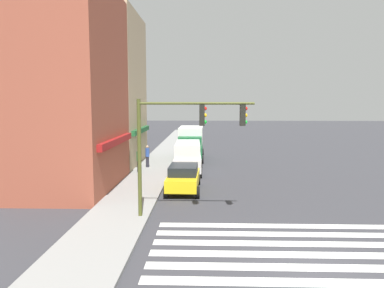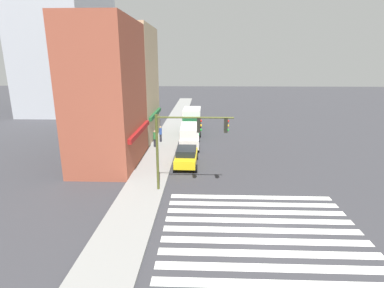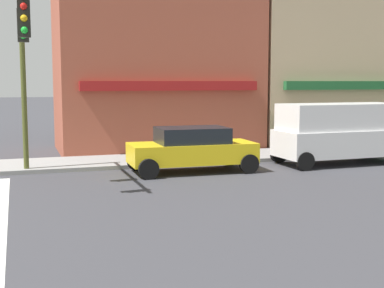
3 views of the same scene
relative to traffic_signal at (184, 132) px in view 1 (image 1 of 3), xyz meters
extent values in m
plane|color=#38383D|center=(-4.98, -4.38, -4.05)|extent=(200.00, 200.00, 0.00)
cube|color=gray|center=(-4.98, 3.12, -3.98)|extent=(120.00, 3.00, 0.15)
cube|color=silver|center=(-6.01, -4.38, -4.05)|extent=(0.57, 10.80, 0.01)
cube|color=silver|center=(-4.98, -4.38, -4.05)|extent=(0.57, 10.80, 0.01)
cube|color=silver|center=(-3.94, -4.38, -4.05)|extent=(0.57, 10.80, 0.01)
cube|color=silver|center=(-2.91, -4.38, -4.05)|extent=(0.57, 10.80, 0.01)
cube|color=silver|center=(-1.87, -4.38, -4.05)|extent=(0.57, 10.80, 0.01)
cube|color=silver|center=(-0.84, -4.38, -4.05)|extent=(0.57, 10.80, 0.01)
cube|color=#9E4C38|center=(6.04, 7.12, 2.12)|extent=(9.11, 5.00, 12.35)
cube|color=maroon|center=(6.04, 4.47, -1.05)|extent=(7.75, 0.30, 0.40)
cube|color=tan|center=(15.02, 7.12, 2.32)|extent=(8.57, 5.00, 12.75)
cube|color=#1E592D|center=(15.02, 4.47, -1.05)|extent=(7.28, 0.30, 0.40)
cylinder|color=#474C1E|center=(0.00, 2.02, -1.29)|extent=(0.18, 0.18, 5.53)
cylinder|color=#474C1E|center=(0.00, -0.57, 1.28)|extent=(0.12, 5.18, 0.12)
cube|color=black|center=(0.00, -0.83, 0.75)|extent=(0.32, 0.24, 0.95)
sphere|color=red|center=(0.00, -0.96, 1.05)|extent=(0.18, 0.18, 0.18)
sphere|color=#EAAD14|center=(0.00, -0.96, 0.75)|extent=(0.18, 0.18, 0.18)
sphere|color=green|center=(0.00, -0.96, 0.45)|extent=(0.18, 0.18, 0.18)
cube|color=black|center=(0.00, -2.64, 0.75)|extent=(0.32, 0.24, 0.95)
sphere|color=red|center=(0.00, -2.77, 1.05)|extent=(0.18, 0.18, 0.18)
sphere|color=#EAAD14|center=(0.00, -2.77, 0.75)|extent=(0.18, 0.18, 0.18)
sphere|color=green|center=(0.00, -2.77, 0.45)|extent=(0.18, 0.18, 0.18)
cube|color=yellow|center=(5.56, 0.32, -3.36)|extent=(4.44, 1.91, 0.70)
cube|color=black|center=(5.56, 0.32, -2.74)|extent=(2.46, 1.72, 0.55)
cylinder|color=black|center=(3.77, 1.22, -3.71)|extent=(0.68, 0.22, 0.68)
cylinder|color=black|center=(3.77, -0.58, -3.71)|extent=(0.68, 0.22, 0.68)
cylinder|color=black|center=(7.35, 1.22, -3.71)|extent=(0.68, 0.22, 0.68)
cylinder|color=black|center=(7.35, -0.58, -3.71)|extent=(0.68, 0.22, 0.68)
cube|color=white|center=(11.59, 0.32, -3.21)|extent=(5.05, 2.14, 1.00)
cube|color=white|center=(11.59, 0.32, -2.21)|extent=(4.80, 1.97, 1.00)
cylinder|color=black|center=(9.50, 1.32, -3.71)|extent=(0.68, 0.22, 0.68)
cylinder|color=black|center=(9.50, -0.68, -3.71)|extent=(0.68, 0.22, 0.68)
cylinder|color=black|center=(13.68, 1.32, -3.71)|extent=(0.68, 0.22, 0.68)
cylinder|color=black|center=(13.68, -0.68, -3.71)|extent=(0.68, 0.22, 0.68)
cube|color=#1E6638|center=(18.55, 0.32, -3.16)|extent=(6.22, 2.26, 1.10)
cube|color=silver|center=(19.17, 0.32, -1.81)|extent=(4.36, 2.24, 1.60)
cube|color=#1E6638|center=(16.56, 0.32, -2.16)|extent=(1.76, 2.11, 0.90)
cylinder|color=black|center=(15.85, 1.42, -3.71)|extent=(0.68, 0.22, 0.68)
cylinder|color=black|center=(15.85, -0.78, -3.71)|extent=(0.68, 0.22, 0.68)
cylinder|color=black|center=(21.24, 1.42, -3.71)|extent=(0.68, 0.22, 0.68)
cylinder|color=black|center=(21.24, -0.78, -3.71)|extent=(0.68, 0.22, 0.68)
cylinder|color=#23232D|center=(10.94, 3.99, -3.48)|extent=(0.26, 0.26, 0.85)
cylinder|color=#2D7A3D|center=(10.94, 3.99, -2.70)|extent=(0.32, 0.32, 0.70)
sphere|color=tan|center=(10.94, 3.99, -2.24)|extent=(0.22, 0.22, 0.22)
cylinder|color=#23232D|center=(13.10, 3.66, -3.48)|extent=(0.26, 0.26, 0.85)
cylinder|color=#2D4C9E|center=(13.10, 3.66, -2.70)|extent=(0.32, 0.32, 0.70)
sphere|color=tan|center=(13.10, 3.66, -2.24)|extent=(0.22, 0.22, 0.22)
camera|label=1|loc=(-16.78, -0.92, 1.31)|focal=35.00mm
camera|label=2|loc=(-19.64, -1.10, 4.86)|focal=28.00mm
camera|label=3|loc=(-0.29, -17.38, -0.86)|focal=50.00mm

